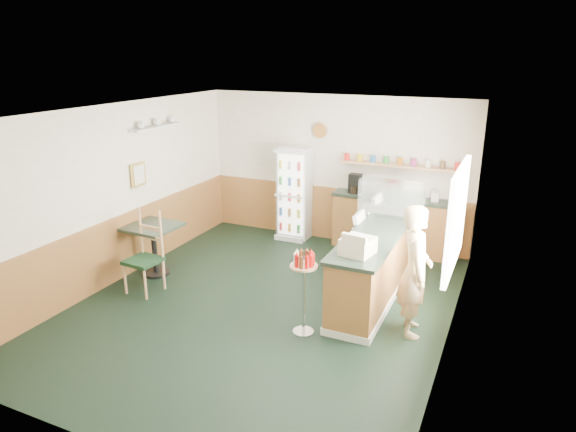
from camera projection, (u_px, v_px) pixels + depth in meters
The scene contains 13 objects.
ground at pixel (262, 305), 7.26m from camera, with size 6.00×6.00×0.00m, color black.
room_envelope at pixel (270, 188), 7.51m from camera, with size 5.04×6.02×2.72m.
service_counter at pixel (377, 264), 7.52m from camera, with size 0.68×3.01×1.01m.
back_counter at pixel (394, 222), 9.05m from camera, with size 2.24×0.42×1.69m.
drinks_fridge at pixel (294, 193), 9.64m from camera, with size 0.58×0.51×1.75m.
display_case at pixel (392, 197), 7.89m from camera, with size 0.98×0.51×0.56m.
cash_register at pixel (358, 246), 6.39m from camera, with size 0.37×0.38×0.21m, color #EDE1C4.
shopkeeper at pixel (415, 271), 6.33m from camera, with size 0.56×0.41×1.69m, color tan.
condiment_stand at pixel (304, 279), 6.34m from camera, with size 0.35×0.35×1.09m.
newspaper_rack at pixel (358, 242), 7.75m from camera, with size 0.09×0.46×0.91m.
cafe_table at pixel (154, 240), 8.10m from camera, with size 0.79×0.79×0.83m.
cafe_chair at pixel (147, 249), 7.57m from camera, with size 0.49×0.49×1.23m.
dog_doorstop at pixel (345, 284), 7.65m from camera, with size 0.20×0.26×0.25m.
Camera 1 is at (3.02, -5.78, 3.44)m, focal length 32.00 mm.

